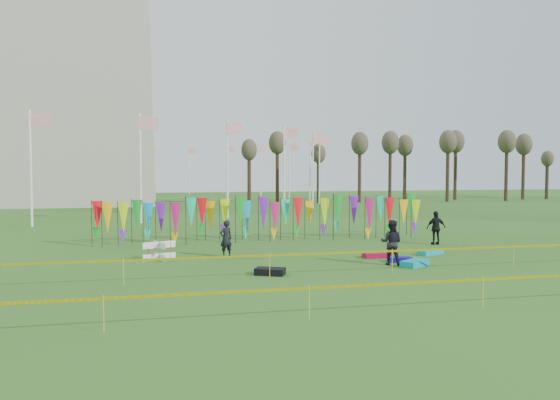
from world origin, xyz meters
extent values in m
plane|color=#234B15|center=(0.00, 0.00, 0.00)|extent=(160.00, 160.00, 0.00)
cylinder|color=white|center=(14.00, 48.00, 4.00)|extent=(0.16, 0.16, 8.00)
plane|color=red|center=(14.60, 48.00, 7.30)|extent=(1.40, 0.00, 1.40)
cylinder|color=white|center=(13.05, 55.25, 4.00)|extent=(0.16, 0.16, 8.00)
plane|color=red|center=(13.65, 55.25, 7.30)|extent=(1.40, 0.00, 1.40)
cylinder|color=white|center=(10.25, 62.00, 4.00)|extent=(0.16, 0.16, 8.00)
plane|color=red|center=(10.85, 62.00, 7.30)|extent=(1.40, 0.00, 1.40)
cylinder|color=white|center=(5.80, 67.80, 4.00)|extent=(0.16, 0.16, 8.00)
plane|color=red|center=(6.40, 67.80, 7.30)|extent=(1.40, 0.00, 1.40)
cylinder|color=white|center=(0.00, 72.25, 4.00)|extent=(0.16, 0.16, 8.00)
plane|color=red|center=(0.60, 72.25, 7.30)|extent=(1.40, 0.00, 1.40)
cylinder|color=white|center=(-6.75, 75.05, 4.00)|extent=(0.16, 0.16, 8.00)
plane|color=red|center=(-6.15, 75.05, 7.30)|extent=(1.40, 0.00, 1.40)
cylinder|color=white|center=(-14.00, 76.00, 4.00)|extent=(0.16, 0.16, 8.00)
plane|color=red|center=(-13.40, 76.00, 7.30)|extent=(1.40, 0.00, 1.40)
cylinder|color=white|center=(-21.25, 75.05, 4.00)|extent=(0.16, 0.16, 8.00)
plane|color=red|center=(-20.65, 75.05, 7.30)|extent=(1.40, 0.00, 1.40)
cylinder|color=white|center=(-28.00, 72.25, 4.00)|extent=(0.16, 0.16, 8.00)
plane|color=red|center=(-27.40, 72.25, 7.30)|extent=(1.40, 0.00, 1.40)
cylinder|color=white|center=(-14.00, 20.00, 4.00)|extent=(0.16, 0.16, 8.00)
plane|color=red|center=(-13.40, 20.00, 7.30)|extent=(1.40, 0.00, 1.40)
cylinder|color=white|center=(-6.75, 20.95, 4.00)|extent=(0.16, 0.16, 8.00)
plane|color=red|center=(-6.15, 20.95, 7.30)|extent=(1.40, 0.00, 1.40)
cylinder|color=white|center=(0.00, 23.75, 4.00)|extent=(0.16, 0.16, 8.00)
plane|color=red|center=(0.60, 23.75, 7.30)|extent=(1.40, 0.00, 1.40)
cylinder|color=white|center=(5.80, 28.20, 4.00)|extent=(0.16, 0.16, 8.00)
plane|color=red|center=(6.40, 28.20, 7.30)|extent=(1.40, 0.00, 1.40)
cylinder|color=white|center=(10.25, 34.00, 4.00)|extent=(0.16, 0.16, 8.00)
plane|color=red|center=(10.85, 34.00, 7.30)|extent=(1.40, 0.00, 1.40)
cylinder|color=white|center=(13.05, 40.75, 4.00)|extent=(0.16, 0.16, 8.00)
plane|color=red|center=(13.65, 40.75, 7.30)|extent=(1.40, 0.00, 1.40)
cylinder|color=black|center=(-9.00, 9.01, 1.17)|extent=(0.03, 0.03, 2.34)
cone|color=red|center=(-8.72, 9.01, 1.46)|extent=(0.64, 0.64, 1.60)
cylinder|color=black|center=(-8.33, 9.01, 1.17)|extent=(0.03, 0.03, 2.34)
cone|color=#FFB208|center=(-8.05, 9.01, 1.46)|extent=(0.64, 0.64, 1.60)
cylinder|color=black|center=(-7.67, 9.01, 1.17)|extent=(0.03, 0.03, 2.34)
cone|color=#D2EF0C|center=(-7.39, 9.01, 1.46)|extent=(0.64, 0.64, 1.60)
cylinder|color=black|center=(-7.00, 9.01, 1.17)|extent=(0.03, 0.03, 2.34)
cone|color=green|center=(-6.72, 9.01, 1.46)|extent=(0.64, 0.64, 1.60)
cylinder|color=black|center=(-6.33, 9.01, 1.17)|extent=(0.03, 0.03, 2.34)
cone|color=#0C94D8|center=(-6.05, 9.01, 1.46)|extent=(0.64, 0.64, 1.60)
cylinder|color=black|center=(-5.67, 9.01, 1.17)|extent=(0.03, 0.03, 2.34)
cone|color=purple|center=(-5.39, 9.01, 1.46)|extent=(0.64, 0.64, 1.60)
cylinder|color=black|center=(-5.00, 9.01, 1.17)|extent=(0.03, 0.03, 2.34)
cone|color=#C41569|center=(-4.72, 9.01, 1.46)|extent=(0.64, 0.64, 1.60)
cylinder|color=black|center=(-4.33, 9.01, 1.17)|extent=(0.03, 0.03, 2.34)
cone|color=#0ED79F|center=(-4.05, 9.01, 1.46)|extent=(0.64, 0.64, 1.60)
cylinder|color=black|center=(-3.67, 9.01, 1.17)|extent=(0.03, 0.03, 2.34)
cone|color=red|center=(-3.39, 9.01, 1.46)|extent=(0.64, 0.64, 1.60)
cylinder|color=black|center=(-3.00, 9.01, 1.17)|extent=(0.03, 0.03, 2.34)
cone|color=#FFB208|center=(-2.72, 9.01, 1.46)|extent=(0.64, 0.64, 1.60)
cylinder|color=black|center=(-2.33, 9.01, 1.17)|extent=(0.03, 0.03, 2.34)
cone|color=#D2EF0C|center=(-2.05, 9.01, 1.46)|extent=(0.64, 0.64, 1.60)
cylinder|color=black|center=(-1.67, 9.01, 1.17)|extent=(0.03, 0.03, 2.34)
cone|color=green|center=(-1.39, 9.01, 1.46)|extent=(0.64, 0.64, 1.60)
cylinder|color=black|center=(-1.00, 9.01, 1.17)|extent=(0.03, 0.03, 2.34)
cone|color=#0C94D8|center=(-0.72, 9.01, 1.46)|extent=(0.64, 0.64, 1.60)
cylinder|color=black|center=(-0.33, 9.01, 1.17)|extent=(0.03, 0.03, 2.34)
cone|color=purple|center=(-0.05, 9.01, 1.46)|extent=(0.64, 0.64, 1.60)
cylinder|color=black|center=(0.33, 9.01, 1.17)|extent=(0.03, 0.03, 2.34)
cone|color=#C41569|center=(0.61, 9.01, 1.46)|extent=(0.64, 0.64, 1.60)
cylinder|color=black|center=(1.00, 9.01, 1.17)|extent=(0.03, 0.03, 2.34)
cone|color=#0ED79F|center=(1.28, 9.01, 1.46)|extent=(0.64, 0.64, 1.60)
cylinder|color=black|center=(1.67, 9.01, 1.17)|extent=(0.03, 0.03, 2.34)
cone|color=red|center=(1.95, 9.01, 1.46)|extent=(0.64, 0.64, 1.60)
cylinder|color=black|center=(2.33, 9.01, 1.17)|extent=(0.03, 0.03, 2.34)
cone|color=#FFB208|center=(2.61, 9.01, 1.46)|extent=(0.64, 0.64, 1.60)
cylinder|color=black|center=(3.00, 9.01, 1.17)|extent=(0.03, 0.03, 2.34)
cone|color=#D2EF0C|center=(3.28, 9.01, 1.46)|extent=(0.64, 0.64, 1.60)
cylinder|color=black|center=(3.67, 9.01, 1.17)|extent=(0.03, 0.03, 2.34)
cone|color=green|center=(3.95, 9.01, 1.46)|extent=(0.64, 0.64, 1.60)
cylinder|color=black|center=(4.33, 9.01, 1.17)|extent=(0.03, 0.03, 2.34)
cone|color=#0C94D8|center=(4.61, 9.01, 1.46)|extent=(0.64, 0.64, 1.60)
cylinder|color=black|center=(5.00, 9.01, 1.17)|extent=(0.03, 0.03, 2.34)
cone|color=purple|center=(5.28, 9.01, 1.46)|extent=(0.64, 0.64, 1.60)
cylinder|color=black|center=(5.67, 9.01, 1.17)|extent=(0.03, 0.03, 2.34)
cone|color=#C41569|center=(5.95, 9.01, 1.46)|extent=(0.64, 0.64, 1.60)
cylinder|color=black|center=(6.33, 9.01, 1.17)|extent=(0.03, 0.03, 2.34)
cone|color=#0ED79F|center=(6.61, 9.01, 1.46)|extent=(0.64, 0.64, 1.60)
cylinder|color=black|center=(7.00, 9.01, 1.17)|extent=(0.03, 0.03, 2.34)
cone|color=red|center=(7.28, 9.01, 1.46)|extent=(0.64, 0.64, 1.60)
cylinder|color=black|center=(7.67, 9.01, 1.17)|extent=(0.03, 0.03, 2.34)
cone|color=#FFB208|center=(7.95, 9.01, 1.46)|extent=(0.64, 0.64, 1.60)
cylinder|color=black|center=(8.33, 9.01, 1.17)|extent=(0.03, 0.03, 2.34)
cone|color=#D2EF0C|center=(8.61, 9.01, 1.46)|extent=(0.64, 0.64, 1.60)
cylinder|color=black|center=(9.00, 9.01, 1.17)|extent=(0.03, 0.03, 2.34)
cone|color=green|center=(9.28, 9.01, 1.46)|extent=(0.64, 0.64, 1.60)
cube|color=#F0EE05|center=(0.00, -1.37, 0.82)|extent=(26.00, 0.01, 0.08)
cylinder|color=gold|center=(-7.00, -1.37, 0.45)|extent=(0.02, 0.02, 0.90)
cylinder|color=gold|center=(-2.00, -1.37, 0.45)|extent=(0.02, 0.02, 0.90)
cylinder|color=gold|center=(3.00, -1.37, 0.45)|extent=(0.02, 0.02, 0.90)
cylinder|color=gold|center=(8.00, -1.37, 0.45)|extent=(0.02, 0.02, 0.90)
cube|color=#F0EE05|center=(0.00, -6.93, 0.82)|extent=(26.00, 0.01, 0.08)
cylinder|color=gold|center=(-7.00, -6.93, 0.45)|extent=(0.02, 0.02, 0.90)
cylinder|color=gold|center=(-2.00, -6.93, 0.45)|extent=(0.02, 0.02, 0.90)
cylinder|color=gold|center=(3.00, -6.93, 0.45)|extent=(0.02, 0.02, 0.90)
cylinder|color=#3D291E|center=(6.00, 44.00, 3.20)|extent=(0.44, 0.44, 6.40)
ellipsoid|color=#494130|center=(6.00, 44.00, 6.56)|extent=(1.92, 1.92, 2.56)
cylinder|color=#3D291E|center=(10.00, 44.00, 3.20)|extent=(0.44, 0.44, 6.40)
ellipsoid|color=#494130|center=(10.00, 44.00, 6.56)|extent=(1.92, 1.92, 2.56)
cylinder|color=#3D291E|center=(14.00, 44.00, 3.20)|extent=(0.44, 0.44, 6.40)
ellipsoid|color=#494130|center=(14.00, 44.00, 6.56)|extent=(1.92, 1.92, 2.56)
cylinder|color=#3D291E|center=(18.00, 44.00, 3.20)|extent=(0.44, 0.44, 6.40)
ellipsoid|color=#494130|center=(18.00, 44.00, 6.56)|extent=(1.92, 1.92, 2.56)
cylinder|color=#3D291E|center=(22.00, 44.00, 3.20)|extent=(0.44, 0.44, 6.40)
ellipsoid|color=#494130|center=(22.00, 44.00, 6.56)|extent=(1.92, 1.92, 2.56)
cylinder|color=#3D291E|center=(26.00, 44.00, 3.20)|extent=(0.44, 0.44, 6.40)
ellipsoid|color=#494130|center=(26.00, 44.00, 6.56)|extent=(1.92, 1.92, 2.56)
cylinder|color=#3D291E|center=(30.00, 44.00, 3.20)|extent=(0.44, 0.44, 6.40)
ellipsoid|color=#494130|center=(30.00, 44.00, 6.56)|extent=(1.92, 1.92, 2.56)
cylinder|color=#3D291E|center=(34.00, 44.00, 3.20)|extent=(0.44, 0.44, 6.40)
ellipsoid|color=#494130|center=(34.00, 44.00, 6.56)|extent=(1.92, 1.92, 2.56)
cylinder|color=#3D291E|center=(38.00, 44.00, 3.20)|extent=(0.44, 0.44, 6.40)
ellipsoid|color=#494130|center=(38.00, 44.00, 6.56)|extent=(1.92, 1.92, 2.56)
cylinder|color=#3D291E|center=(42.00, 44.00, 3.20)|extent=(0.44, 0.44, 6.40)
ellipsoid|color=#494130|center=(42.00, 44.00, 6.56)|extent=(1.92, 1.92, 2.56)
cylinder|color=#3D291E|center=(46.00, 44.00, 3.20)|extent=(0.44, 0.44, 6.40)
ellipsoid|color=#494130|center=(46.00, 44.00, 6.56)|extent=(1.92, 1.92, 2.56)
cylinder|color=red|center=(-5.99, 3.21, 0.41)|extent=(0.02, 0.02, 0.82)
cylinder|color=red|center=(-5.28, 3.21, 0.41)|extent=(0.02, 0.02, 0.82)
cylinder|color=red|center=(-5.99, 3.92, 0.41)|extent=(0.02, 0.02, 0.82)
cylinder|color=red|center=(-5.28, 3.92, 0.41)|extent=(0.02, 0.02, 0.82)
imported|color=black|center=(-2.74, 3.79, 0.82)|extent=(0.72, 0.63, 1.64)
imported|color=black|center=(3.55, 0.25, 0.92)|extent=(1.05, 0.95, 1.83)
imported|color=black|center=(8.42, 5.43, 0.87)|extent=(1.07, 0.66, 1.75)
cube|color=#0B94B0|center=(4.30, -0.31, 0.12)|extent=(1.39, 1.20, 0.25)
cube|color=#1109A1|center=(4.20, 0.83, 0.10)|extent=(1.04, 0.65, 0.20)
cube|color=#AA0B37|center=(3.73, 2.10, 0.11)|extent=(1.25, 0.58, 0.23)
cube|color=black|center=(-1.72, -0.73, 0.12)|extent=(1.24, 1.03, 0.25)
cube|color=#0DA3B7|center=(6.43, 2.34, 0.11)|extent=(1.29, 0.90, 0.22)
camera|label=1|loc=(-5.86, -20.16, 3.80)|focal=35.00mm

